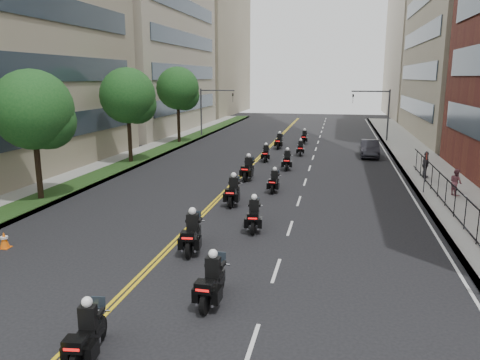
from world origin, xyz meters
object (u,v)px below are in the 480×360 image
(motorcycle_0, at_px, (87,335))
(motorcycle_7, at_px, (287,161))
(motorcycle_2, at_px, (192,234))
(pedestrian_c, at_px, (426,165))
(parked_sedan, at_px, (370,149))
(pedestrian_b, at_px, (456,182))
(motorcycle_1, at_px, (212,283))
(motorcycle_9, at_px, (300,149))
(traffic_cone, at_px, (4,240))
(motorcycle_5, at_px, (274,182))
(motorcycle_10, at_px, (279,142))
(motorcycle_3, at_px, (254,216))
(motorcycle_11, at_px, (304,138))
(motorcycle_4, at_px, (233,192))
(motorcycle_8, at_px, (266,154))
(motorcycle_6, at_px, (248,169))

(motorcycle_0, xyz_separation_m, motorcycle_7, (2.25, 25.55, 0.03))
(motorcycle_2, height_order, pedestrian_c, pedestrian_c)
(parked_sedan, distance_m, pedestrian_b, 14.39)
(motorcycle_1, height_order, motorcycle_9, motorcycle_1)
(traffic_cone, bearing_deg, parked_sedan, 58.58)
(motorcycle_5, relative_size, motorcycle_9, 1.00)
(motorcycle_2, bearing_deg, motorcycle_10, 83.32)
(motorcycle_7, bearing_deg, motorcycle_9, 82.98)
(motorcycle_3, xyz_separation_m, motorcycle_11, (0.21, 29.26, -0.03))
(motorcycle_3, distance_m, traffic_cone, 10.65)
(motorcycle_3, distance_m, pedestrian_b, 13.34)
(motorcycle_1, height_order, motorcycle_10, motorcycle_1)
(motorcycle_4, distance_m, motorcycle_9, 17.60)
(motorcycle_2, relative_size, motorcycle_9, 1.19)
(motorcycle_10, bearing_deg, motorcycle_8, -89.72)
(motorcycle_8, bearing_deg, motorcycle_5, -82.46)
(motorcycle_4, bearing_deg, motorcycle_0, -93.48)
(motorcycle_10, xyz_separation_m, parked_sedan, (8.41, -3.19, 0.06))
(motorcycle_2, height_order, motorcycle_4, motorcycle_2)
(motorcycle_2, distance_m, motorcycle_5, 10.89)
(motorcycle_0, relative_size, motorcycle_2, 0.89)
(motorcycle_0, xyz_separation_m, motorcycle_10, (0.35, 36.04, 0.04))
(pedestrian_c, xyz_separation_m, traffic_cone, (-19.31, -17.49, -0.71))
(motorcycle_4, distance_m, motorcycle_10, 21.12)
(motorcycle_3, relative_size, pedestrian_b, 1.46)
(motorcycle_4, distance_m, traffic_cone, 11.55)
(pedestrian_c, bearing_deg, parked_sedan, 48.40)
(motorcycle_0, height_order, motorcycle_1, motorcycle_1)
(motorcycle_10, bearing_deg, traffic_cone, -102.53)
(motorcycle_9, bearing_deg, motorcycle_4, -100.86)
(motorcycle_0, xyz_separation_m, motorcycle_8, (0.11, 28.75, -0.02))
(motorcycle_0, bearing_deg, motorcycle_10, 82.09)
(motorcycle_2, bearing_deg, motorcycle_4, 82.75)
(motorcycle_2, distance_m, motorcycle_3, 3.73)
(motorcycle_4, relative_size, motorcycle_10, 1.05)
(pedestrian_c, height_order, traffic_cone, pedestrian_c)
(motorcycle_6, bearing_deg, motorcycle_7, 64.51)
(motorcycle_6, xyz_separation_m, parked_sedan, (8.75, 11.44, 0.02))
(motorcycle_4, bearing_deg, motorcycle_8, 89.28)
(traffic_cone, bearing_deg, motorcycle_9, 68.72)
(parked_sedan, bearing_deg, motorcycle_11, 131.83)
(motorcycle_1, height_order, motorcycle_2, motorcycle_2)
(pedestrian_b, xyz_separation_m, traffic_cone, (-20.18, -12.63, -0.59))
(pedestrian_b, xyz_separation_m, pedestrian_c, (-0.87, 4.86, 0.12))
(motorcycle_8, height_order, motorcycle_11, motorcycle_11)
(motorcycle_0, bearing_deg, parked_sedan, 67.71)
(motorcycle_10, bearing_deg, motorcycle_2, -87.92)
(pedestrian_c, bearing_deg, motorcycle_4, 156.95)
(traffic_cone, bearing_deg, motorcycle_5, 51.16)
(motorcycle_7, distance_m, pedestrian_b, 12.39)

